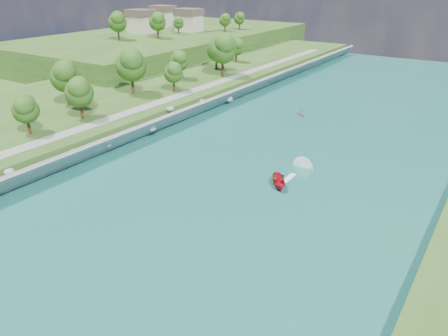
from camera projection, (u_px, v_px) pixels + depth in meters
The scene contains 11 objects.
ground at pixel (187, 221), 56.71m from camera, with size 260.00×260.00×0.00m, color #2D5119.
river_water at pixel (262, 168), 71.93m from camera, with size 55.00×240.00×0.10m, color #185E52.
berm_west at pixel (64, 111), 96.45m from camera, with size 45.00×240.00×3.50m, color #2D5119.
ridge_west at pixel (169, 44), 168.88m from camera, with size 60.00×120.00×9.00m, color #2D5119.
riprap_bank at pixel (141, 131), 83.47m from camera, with size 4.16×236.00×4.31m.
riverside_path at pixel (119, 116), 86.90m from camera, with size 3.00×200.00×0.10m, color gray.
ridge_houses at pixel (164, 19), 172.22m from camera, with size 29.50×29.50×8.40m.
trees_west at pixel (6, 103), 73.96m from camera, with size 18.77×154.26×13.63m.
trees_ridge at pixel (168, 22), 154.51m from camera, with size 23.20×54.62×10.98m.
motorboat at pixel (282, 179), 66.25m from camera, with size 4.04×19.09×2.24m.
raft at pixel (301, 114), 98.71m from camera, with size 3.52×3.46×1.52m.
Camera 1 is at (31.08, -38.22, 29.31)m, focal length 35.00 mm.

